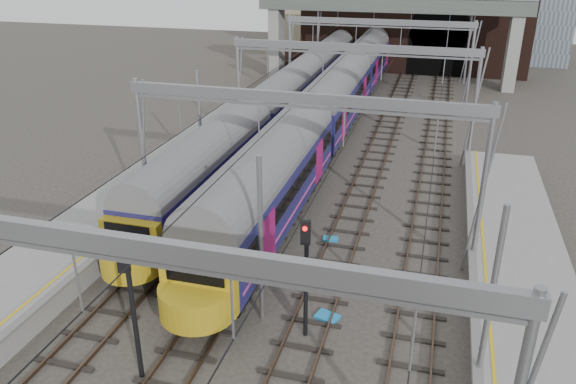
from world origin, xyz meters
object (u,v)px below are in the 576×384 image
(signal_near_left, at_px, (130,297))
(signal_near_centre, at_px, (306,265))
(train_main, at_px, (355,76))
(train_second, at_px, (309,78))

(signal_near_left, relative_size, signal_near_centre, 1.06)
(train_main, relative_size, signal_near_centre, 14.29)
(train_second, distance_m, signal_near_left, 37.38)
(train_main, relative_size, signal_near_left, 13.49)
(train_main, xyz_separation_m, train_second, (-4.00, -1.40, -0.18))
(train_main, height_order, signal_near_left, signal_near_left)
(signal_near_centre, bearing_deg, train_second, 95.17)
(signal_near_left, distance_m, signal_near_centre, 6.22)
(train_second, height_order, signal_near_centre, signal_near_centre)
(signal_near_left, height_order, signal_near_centre, signal_near_left)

